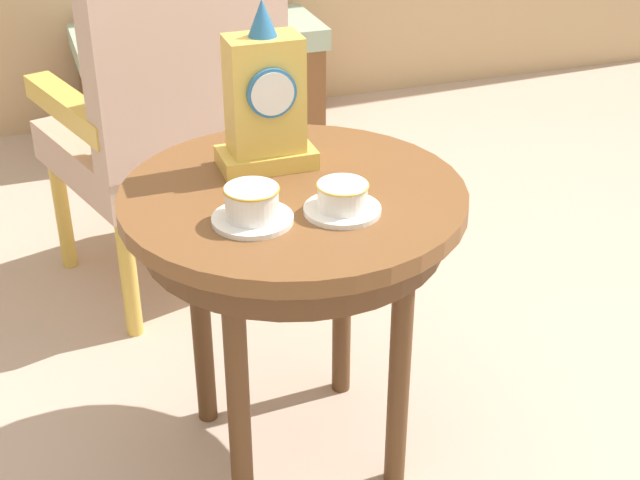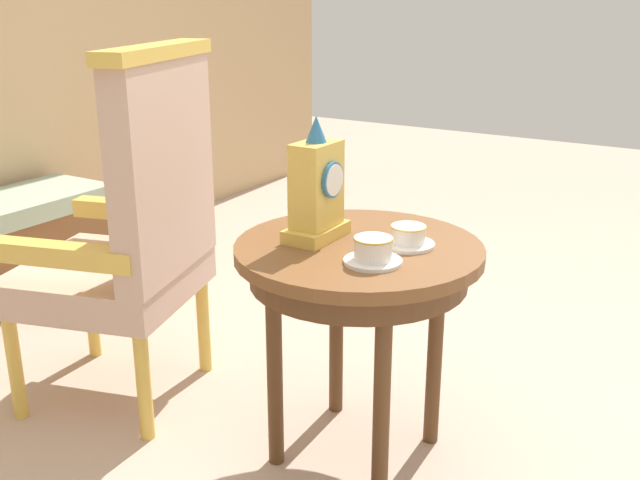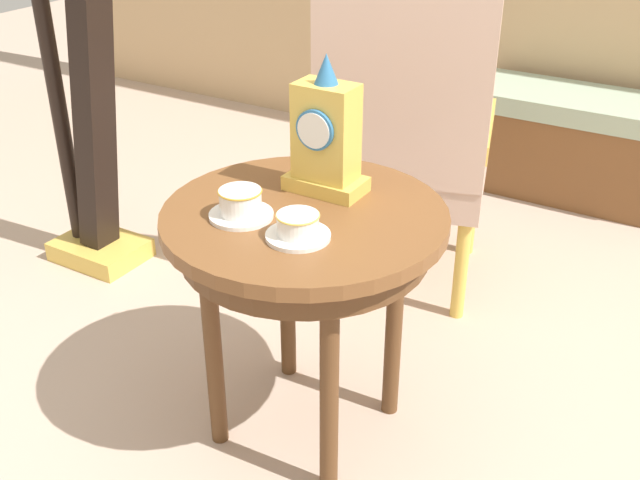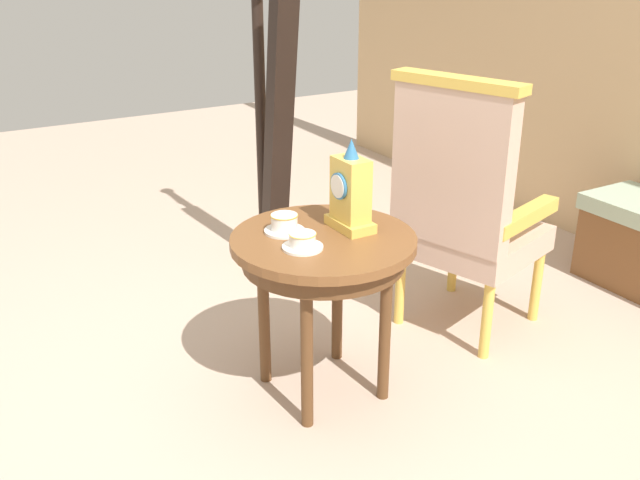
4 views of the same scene
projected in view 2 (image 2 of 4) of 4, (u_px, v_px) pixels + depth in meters
The scene contains 7 objects.
ground_plane at pixel (393, 452), 2.19m from camera, with size 10.00×10.00×0.00m, color #BCA38E.
side_table at pixel (358, 272), 2.02m from camera, with size 0.67×0.67×0.64m.
teacup_left at pixel (373, 251), 1.85m from camera, with size 0.15×0.15×0.07m.
teacup_right at pixel (408, 237), 1.98m from camera, with size 0.14×0.14×0.06m.
mantel_clock at pixel (317, 191), 2.00m from camera, with size 0.19×0.11×0.34m.
armchair at pixel (133, 226), 2.31m from camera, with size 0.67×0.67×1.14m.
window_bench at pixel (6, 249), 3.23m from camera, with size 0.93×0.40×0.44m.
Camera 2 is at (-1.71, -0.81, 1.29)m, focal length 42.02 mm.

